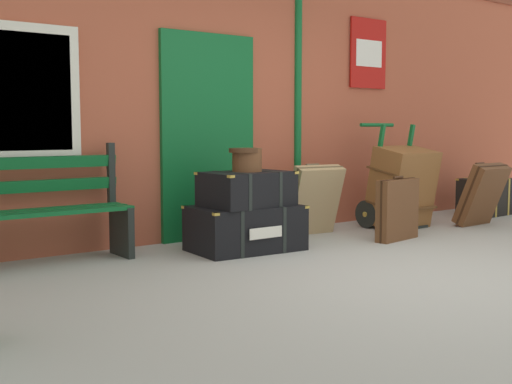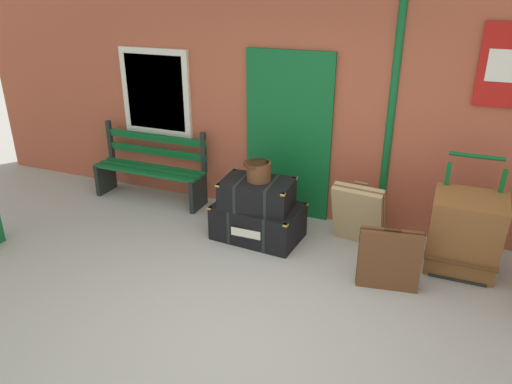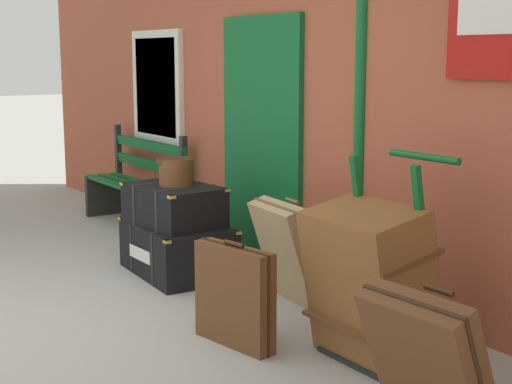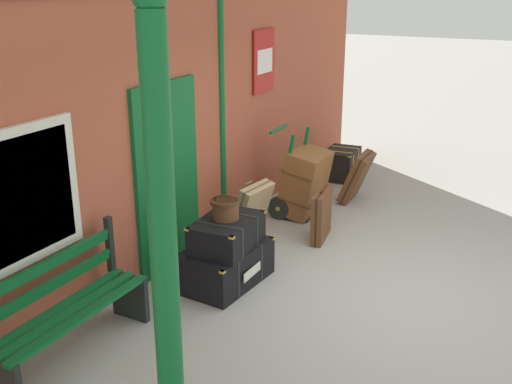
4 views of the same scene
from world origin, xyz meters
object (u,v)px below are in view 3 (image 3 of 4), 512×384
Objects in this scene: steamer_trunk_middle at (174,205)px; suitcase_oxblood at (429,368)px; platform_bench at (137,185)px; porters_trolley at (391,310)px; suitcase_tan at (288,252)px; steamer_trunk_base at (178,249)px; round_hatbox at (176,170)px; large_brown_trunk at (370,283)px; suitcase_slate at (234,296)px.

steamer_trunk_middle reaches higher than suitcase_oxblood.
porters_trolley is (4.05, -0.28, -0.17)m from platform_bench.
porters_trolley is 1.13m from suitcase_tan.
steamer_trunk_base is 0.65m from round_hatbox.
porters_trolley reaches higher than large_brown_trunk.
suitcase_oxblood is at bearing -7.10° from round_hatbox.
suitcase_oxblood reaches higher than suitcase_slate.
platform_bench reaches higher than steamer_trunk_base.
porters_trolley reaches higher than platform_bench.
platform_bench reaches higher than suitcase_oxblood.
porters_trolley is at bearing 90.00° from large_brown_trunk.
porters_trolley is 1.27× the size of large_brown_trunk.
suitcase_tan reaches higher than steamer_trunk_base.
large_brown_trunk reaches higher than suitcase_tan.
steamer_trunk_base is 1.12× the size of large_brown_trunk.
suitcase_oxblood is (4.93, -0.90, -0.07)m from platform_bench.
suitcase_oxblood is (1.54, 0.07, 0.06)m from suitcase_slate.
large_brown_trunk is at bearing 1.25° from steamer_trunk_base.
large_brown_trunk is 1.42× the size of suitcase_slate.
steamer_trunk_middle is 1.66m from suitcase_slate.
round_hatbox reaches higher than steamer_trunk_base.
round_hatbox reaches higher than steamer_trunk_middle.
round_hatbox is at bearing 61.64° from steamer_trunk_middle.
porters_trolley is at bearing 5.92° from round_hatbox.
porters_trolley reaches higher than suitcase_oxblood.
suitcase_tan is (2.93, -0.21, -0.07)m from platform_bench.
steamer_trunk_base is 3.38× the size of round_hatbox.
suitcase_oxblood is at bearing -26.89° from large_brown_trunk.
steamer_trunk_base is 1.42× the size of suitcase_oxblood.
large_brown_trunk is (4.05, -0.45, 0.03)m from platform_bench.
suitcase_oxblood is (2.00, -0.69, -0.01)m from suitcase_tan.
suitcase_tan reaches higher than suitcase_slate.
suitcase_tan is 1.03× the size of suitcase_oxblood.
steamer_trunk_middle is at bearing -118.36° from round_hatbox.
platform_bench is 1.89m from steamer_trunk_base.
steamer_trunk_base is 2.25m from porters_trolley.
large_brown_trunk is 1.23× the size of suitcase_tan.
suitcase_tan is at bearing 14.64° from steamer_trunk_base.
suitcase_tan is (1.12, 0.29, 0.17)m from steamer_trunk_base.
steamer_trunk_middle is 1.10× the size of suitcase_tan.
porters_trolley is (2.23, 0.23, -0.59)m from round_hatbox.
platform_bench is 3.53m from suitcase_slate.
suitcase_slate is at bearing -133.88° from porters_trolley.
platform_bench is at bearing 169.65° from suitcase_oxblood.
steamer_trunk_middle is at bearing 164.56° from suitcase_slate.
large_brown_trunk is at bearing -90.00° from porters_trolley.
platform_bench is 1.93m from round_hatbox.
suitcase_tan is (-1.12, 0.24, -0.09)m from large_brown_trunk.
steamer_trunk_base is 1.59× the size of suitcase_slate.
platform_bench is 5.01m from suitcase_oxblood.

